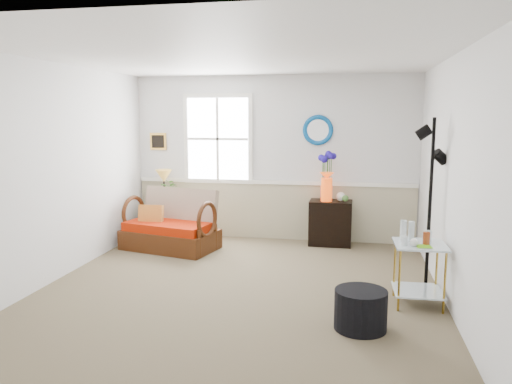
% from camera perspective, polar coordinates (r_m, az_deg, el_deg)
% --- Properties ---
extents(floor, '(4.50, 5.00, 0.01)m').
position_cam_1_polar(floor, '(5.81, -2.01, -11.13)').
color(floor, '#75674E').
rests_on(floor, ground).
extents(ceiling, '(4.50, 5.00, 0.01)m').
position_cam_1_polar(ceiling, '(5.50, -2.16, 15.28)').
color(ceiling, white).
rests_on(ceiling, walls).
extents(walls, '(4.51, 5.01, 2.60)m').
position_cam_1_polar(walls, '(5.50, -2.08, 1.71)').
color(walls, silver).
rests_on(walls, floor).
extents(wainscot, '(4.46, 0.02, 0.90)m').
position_cam_1_polar(wainscot, '(8.04, 1.93, -2.19)').
color(wainscot, tan).
rests_on(wainscot, walls).
extents(chair_rail, '(4.46, 0.04, 0.06)m').
position_cam_1_polar(chair_rail, '(7.96, 1.93, 1.13)').
color(chair_rail, white).
rests_on(chair_rail, walls).
extents(window, '(1.14, 0.06, 1.44)m').
position_cam_1_polar(window, '(8.09, -4.39, 6.07)').
color(window, white).
rests_on(window, walls).
extents(picture, '(0.28, 0.03, 0.28)m').
position_cam_1_polar(picture, '(8.42, -11.11, 5.69)').
color(picture, gold).
rests_on(picture, walls).
extents(mirror, '(0.47, 0.07, 0.47)m').
position_cam_1_polar(mirror, '(7.82, 7.09, 7.04)').
color(mirror, '#0061BB').
rests_on(mirror, walls).
extents(loveseat, '(1.49, 1.06, 0.88)m').
position_cam_1_polar(loveseat, '(7.52, -9.82, -3.16)').
color(loveseat, '#4A1F0B').
rests_on(loveseat, floor).
extents(throw_pillow, '(0.37, 0.10, 0.37)m').
position_cam_1_polar(throw_pillow, '(7.61, -11.93, -2.83)').
color(throw_pillow, '#C74A09').
rests_on(throw_pillow, loveseat).
extents(lamp_stand, '(0.38, 0.38, 0.63)m').
position_cam_1_polar(lamp_stand, '(8.36, -10.49, -2.86)').
color(lamp_stand, black).
rests_on(lamp_stand, floor).
extents(table_lamp, '(0.28, 0.28, 0.48)m').
position_cam_1_polar(table_lamp, '(8.25, -10.47, 0.87)').
color(table_lamp, '#B08032').
rests_on(table_lamp, lamp_stand).
extents(potted_plant, '(0.37, 0.40, 0.25)m').
position_cam_1_polar(potted_plant, '(8.21, -9.75, 0.06)').
color(potted_plant, '#487B33').
rests_on(potted_plant, lamp_stand).
extents(cabinet, '(0.65, 0.42, 0.68)m').
position_cam_1_polar(cabinet, '(7.76, 8.50, -3.49)').
color(cabinet, black).
rests_on(cabinet, floor).
extents(flower_vase, '(0.23, 0.23, 0.74)m').
position_cam_1_polar(flower_vase, '(7.60, 8.09, 1.70)').
color(flower_vase, '#D9400C').
rests_on(flower_vase, cabinet).
extents(side_table, '(0.53, 0.53, 0.66)m').
position_cam_1_polar(side_table, '(5.55, 18.08, -8.92)').
color(side_table, '#AB852C').
rests_on(side_table, floor).
extents(tabletop_items, '(0.41, 0.41, 0.22)m').
position_cam_1_polar(tabletop_items, '(5.44, 17.85, -4.47)').
color(tabletop_items, silver).
rests_on(tabletop_items, side_table).
extents(floor_lamp, '(0.30, 0.30, 1.95)m').
position_cam_1_polar(floor_lamp, '(5.89, 19.25, -1.49)').
color(floor_lamp, black).
rests_on(floor_lamp, floor).
extents(ottoman, '(0.63, 0.63, 0.38)m').
position_cam_1_polar(ottoman, '(4.86, 11.87, -13.02)').
color(ottoman, black).
rests_on(ottoman, floor).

